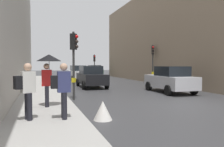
# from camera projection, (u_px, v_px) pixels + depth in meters

# --- Properties ---
(ground_plane) EXTENTS (120.00, 120.00, 0.00)m
(ground_plane) POSITION_uv_depth(u_px,v_px,m) (180.00, 105.00, 9.95)
(ground_plane) COLOR #38383A
(sidewalk_kerb) EXTENTS (2.52, 40.00, 0.16)m
(sidewalk_kerb) POSITION_uv_depth(u_px,v_px,m) (42.00, 93.00, 13.73)
(sidewalk_kerb) COLOR #A8A5A0
(sidewalk_kerb) RESTS_ON ground
(building_facade_right) EXTENTS (12.00, 26.39, 9.73)m
(building_facade_right) POSITION_uv_depth(u_px,v_px,m) (196.00, 38.00, 24.38)
(building_facade_right) COLOR gray
(building_facade_right) RESTS_ON ground
(traffic_light_near_right) EXTENTS (0.44, 0.39, 3.60)m
(traffic_light_near_right) POSITION_uv_depth(u_px,v_px,m) (74.00, 53.00, 11.42)
(traffic_light_near_right) COLOR #2D2D2D
(traffic_light_near_right) RESTS_ON ground
(traffic_light_mid_street) EXTENTS (0.34, 0.45, 3.79)m
(traffic_light_mid_street) POSITION_uv_depth(u_px,v_px,m) (153.00, 57.00, 21.01)
(traffic_light_mid_street) COLOR #2D2D2D
(traffic_light_mid_street) RESTS_ON ground
(traffic_light_far_median) EXTENTS (0.25, 0.44, 3.22)m
(traffic_light_far_median) POSITION_uv_depth(u_px,v_px,m) (94.00, 62.00, 29.23)
(traffic_light_far_median) COLOR #2D2D2D
(traffic_light_far_median) RESTS_ON ground
(car_green_estate) EXTENTS (2.15, 4.27, 1.76)m
(car_green_estate) POSITION_uv_depth(u_px,v_px,m) (94.00, 71.00, 33.92)
(car_green_estate) COLOR #2D6038
(car_green_estate) RESTS_ON ground
(car_white_compact) EXTENTS (2.05, 4.22, 1.76)m
(car_white_compact) POSITION_uv_depth(u_px,v_px,m) (78.00, 73.00, 25.45)
(car_white_compact) COLOR silver
(car_white_compact) RESTS_ON ground
(car_dark_suv) EXTENTS (2.04, 4.21, 1.76)m
(car_dark_suv) POSITION_uv_depth(u_px,v_px,m) (91.00, 77.00, 17.75)
(car_dark_suv) COLOR black
(car_dark_suv) RESTS_ON ground
(car_silver_hatchback) EXTENTS (2.17, 4.28, 1.76)m
(car_silver_hatchback) POSITION_uv_depth(u_px,v_px,m) (170.00, 79.00, 14.51)
(car_silver_hatchback) COLOR #BCBCC1
(car_silver_hatchback) RESTS_ON ground
(pedestrian_with_umbrella) EXTENTS (1.00, 1.00, 2.14)m
(pedestrian_with_umbrella) POSITION_uv_depth(u_px,v_px,m) (48.00, 66.00, 8.82)
(pedestrian_with_umbrella) COLOR black
(pedestrian_with_umbrella) RESTS_ON sidewalk_kerb
(pedestrian_with_grey_backpack) EXTENTS (0.61, 0.36, 1.77)m
(pedestrian_with_grey_backpack) POSITION_uv_depth(u_px,v_px,m) (62.00, 87.00, 6.84)
(pedestrian_with_grey_backpack) COLOR black
(pedestrian_with_grey_backpack) RESTS_ON sidewalk_kerb
(pedestrian_with_black_backpack) EXTENTS (0.66, 0.47, 1.77)m
(pedestrian_with_black_backpack) POSITION_uv_depth(u_px,v_px,m) (27.00, 88.00, 6.69)
(pedestrian_with_black_backpack) COLOR black
(pedestrian_with_black_backpack) RESTS_ON sidewalk_kerb
(warning_sign_triangle) EXTENTS (0.64, 0.64, 0.65)m
(warning_sign_triangle) POSITION_uv_depth(u_px,v_px,m) (103.00, 110.00, 7.35)
(warning_sign_triangle) COLOR silver
(warning_sign_triangle) RESTS_ON ground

